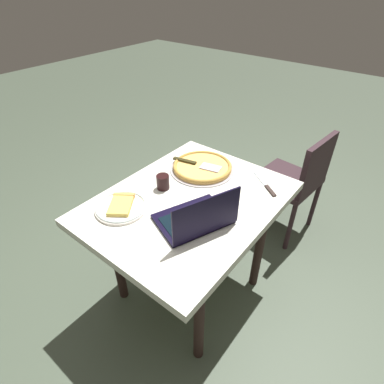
# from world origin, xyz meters

# --- Properties ---
(ground_plane) EXTENTS (12.00, 12.00, 0.00)m
(ground_plane) POSITION_xyz_m (0.00, 0.00, 0.00)
(ground_plane) COLOR #414B3C
(dining_table) EXTENTS (1.05, 0.81, 0.75)m
(dining_table) POSITION_xyz_m (0.00, 0.00, 0.66)
(dining_table) COLOR silver
(dining_table) RESTS_ON ground_plane
(laptop) EXTENTS (0.40, 0.35, 0.21)m
(laptop) POSITION_xyz_m (0.13, 0.15, 0.79)
(laptop) COLOR black
(laptop) RESTS_ON dining_table
(pizza_plate) EXTENTS (0.26, 0.26, 0.04)m
(pizza_plate) POSITION_xyz_m (0.27, -0.22, 0.76)
(pizza_plate) COLOR white
(pizza_plate) RESTS_ON dining_table
(pizza_tray) EXTENTS (0.39, 0.39, 0.04)m
(pizza_tray) POSITION_xyz_m (-0.28, -0.12, 0.76)
(pizza_tray) COLOR #9B9498
(pizza_tray) RESTS_ON dining_table
(table_knife) EXTENTS (0.16, 0.21, 0.01)m
(table_knife) POSITION_xyz_m (-0.35, 0.26, 0.75)
(table_knife) COLOR silver
(table_knife) RESTS_ON dining_table
(drink_cup) EXTENTS (0.07, 0.07, 0.08)m
(drink_cup) POSITION_xyz_m (0.01, -0.18, 0.79)
(drink_cup) COLOR black
(drink_cup) RESTS_ON dining_table
(chair_near) EXTENTS (0.45, 0.45, 0.84)m
(chair_near) POSITION_xyz_m (-0.93, 0.24, 0.49)
(chair_near) COLOR #2F1E23
(chair_near) RESTS_ON ground_plane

